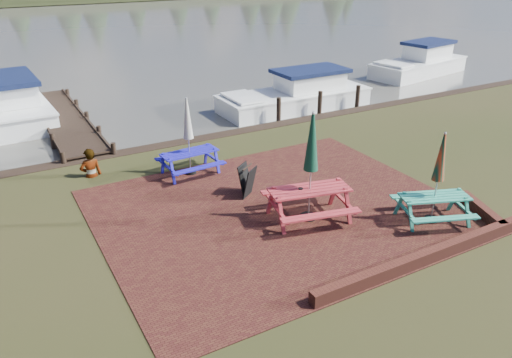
{
  "coord_description": "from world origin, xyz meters",
  "views": [
    {
      "loc": [
        -6.12,
        -8.68,
        6.15
      ],
      "look_at": [
        -0.63,
        1.09,
        1.0
      ],
      "focal_mm": 35.0,
      "sensor_mm": 36.0,
      "label": 1
    }
  ],
  "objects": [
    {
      "name": "boat_near",
      "position": [
        5.89,
        9.0,
        0.35
      ],
      "size": [
        6.76,
        2.36,
        1.83
      ],
      "rotation": [
        0.0,
        0.0,
        1.57
      ],
      "color": "white",
      "rests_on": "ground"
    },
    {
      "name": "jetty",
      "position": [
        -3.5,
        11.28,
        0.11
      ],
      "size": [
        1.76,
        9.08,
        1.0
      ],
      "color": "black",
      "rests_on": "ground"
    },
    {
      "name": "water",
      "position": [
        0.0,
        37.0,
        0.0
      ],
      "size": [
        120.0,
        60.0,
        0.02
      ],
      "primitive_type": "cube",
      "color": "#4B4840",
      "rests_on": "ground"
    },
    {
      "name": "boat_jetty",
      "position": [
        -5.16,
        13.59,
        0.42
      ],
      "size": [
        2.75,
        7.22,
        2.06
      ],
      "rotation": [
        0.0,
        0.0,
        0.04
      ],
      "color": "white",
      "rests_on": "ground"
    },
    {
      "name": "picnic_table_blue",
      "position": [
        -1.1,
        4.3,
        0.82
      ],
      "size": [
        1.77,
        1.59,
        2.33
      ],
      "rotation": [
        0.0,
        0.0,
        0.06
      ],
      "color": "#1D17B0",
      "rests_on": "ground"
    },
    {
      "name": "ground",
      "position": [
        0.0,
        0.0,
        0.0
      ],
      "size": [
        120.0,
        120.0,
        0.0
      ],
      "primitive_type": "plane",
      "color": "black",
      "rests_on": "ground"
    },
    {
      "name": "boat_far",
      "position": [
        15.49,
        11.14,
        0.39
      ],
      "size": [
        6.54,
        3.27,
        1.95
      ],
      "rotation": [
        0.0,
        0.0,
        1.75
      ],
      "color": "white",
      "rests_on": "ground"
    },
    {
      "name": "brick_wall",
      "position": [
        2.15,
        -2.42,
        0.15
      ],
      "size": [
        6.21,
        1.79,
        0.3
      ],
      "color": "#4C1E16",
      "rests_on": "ground"
    },
    {
      "name": "picnic_table_red",
      "position": [
        0.4,
        0.25,
        0.97
      ],
      "size": [
        2.33,
        2.17,
        2.77
      ],
      "rotation": [
        0.0,
        0.0,
        -0.22
      ],
      "color": "#AC2C32",
      "rests_on": "ground"
    },
    {
      "name": "chalkboard",
      "position": [
        -0.29,
        2.18,
        0.44
      ],
      "size": [
        0.55,
        0.77,
        0.85
      ],
      "rotation": [
        0.0,
        0.0,
        0.62
      ],
      "color": "black",
      "rests_on": "ground"
    },
    {
      "name": "paving",
      "position": [
        0.0,
        1.0,
        0.01
      ],
      "size": [
        9.0,
        7.5,
        0.02
      ],
      "primitive_type": "cube",
      "color": "#381411",
      "rests_on": "ground"
    },
    {
      "name": "person",
      "position": [
        -3.76,
        5.56,
        0.86
      ],
      "size": [
        0.63,
        0.42,
        1.73
      ],
      "primitive_type": "imported",
      "rotation": [
        0.0,
        0.0,
        3.15
      ],
      "color": "gray",
      "rests_on": "ground"
    },
    {
      "name": "picnic_table_teal",
      "position": [
        3.01,
        -1.35,
        0.81
      ],
      "size": [
        2.09,
        1.98,
        2.32
      ],
      "rotation": [
        0.0,
        0.0,
        -0.37
      ],
      "color": "teal",
      "rests_on": "ground"
    }
  ]
}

